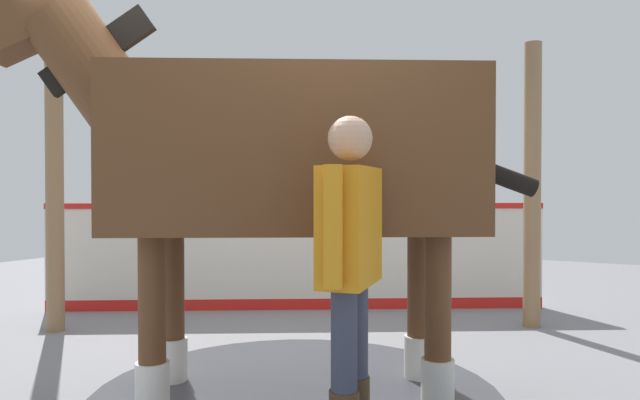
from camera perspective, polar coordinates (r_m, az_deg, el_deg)
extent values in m
cube|color=gray|center=(4.13, -2.23, -17.65)|extent=(16.00, 16.00, 0.02)
cylinder|color=#42444C|center=(3.87, -2.37, -18.73)|extent=(2.63, 2.63, 0.00)
cube|color=silver|center=(6.27, -2.27, -5.92)|extent=(2.85, 4.69, 1.11)
cube|color=red|center=(6.23, -2.27, -0.58)|extent=(2.87, 4.70, 0.06)
cube|color=red|center=(6.35, -2.27, -10.35)|extent=(2.86, 4.69, 0.12)
cylinder|color=olive|center=(5.81, -25.04, 1.38)|extent=(0.16, 0.16, 2.71)
cylinder|color=olive|center=(5.80, 20.50, 1.41)|extent=(0.16, 0.16, 2.71)
cube|color=brown|center=(3.65, -2.38, 4.61)|extent=(2.00, 2.43, 0.99)
cylinder|color=brown|center=(3.57, -16.47, -11.76)|extent=(0.16, 0.16, 1.05)
cylinder|color=silver|center=(3.67, -16.44, -17.50)|extent=(0.20, 0.20, 0.29)
cylinder|color=brown|center=(4.09, -14.55, -10.12)|extent=(0.16, 0.16, 1.05)
cylinder|color=silver|center=(4.18, -14.53, -15.20)|extent=(0.20, 0.20, 0.29)
cylinder|color=brown|center=(3.56, 11.72, -11.77)|extent=(0.16, 0.16, 1.05)
cylinder|color=silver|center=(3.66, 11.70, -17.52)|extent=(0.20, 0.20, 0.29)
cylinder|color=brown|center=(4.08, 9.86, -10.13)|extent=(0.16, 0.16, 1.05)
cylinder|color=silver|center=(4.17, 9.85, -15.20)|extent=(0.20, 0.20, 0.29)
cylinder|color=brown|center=(3.93, -21.35, 11.59)|extent=(0.82, 0.96, 0.95)
cube|color=black|center=(3.96, -21.37, 13.70)|extent=(0.43, 0.65, 0.58)
cube|color=brown|center=(4.18, -27.63, 15.78)|extent=(0.58, 0.70, 0.56)
cylinder|color=black|center=(3.84, 16.14, 2.91)|extent=(0.46, 0.66, 0.35)
cylinder|color=#383D51|center=(3.05, 3.59, -12.75)|extent=(0.13, 0.13, 0.50)
cylinder|color=#383D51|center=(2.85, 2.42, -13.76)|extent=(0.13, 0.13, 0.50)
cube|color=orange|center=(2.86, 3.04, -2.60)|extent=(0.52, 0.30, 0.59)
cylinder|color=orange|center=(3.15, 4.46, -2.01)|extent=(0.09, 0.09, 0.56)
cylinder|color=orange|center=(2.58, 1.29, -2.66)|extent=(0.09, 0.09, 0.56)
sphere|color=tan|center=(2.87, 3.04, 6.18)|extent=(0.23, 0.23, 0.23)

